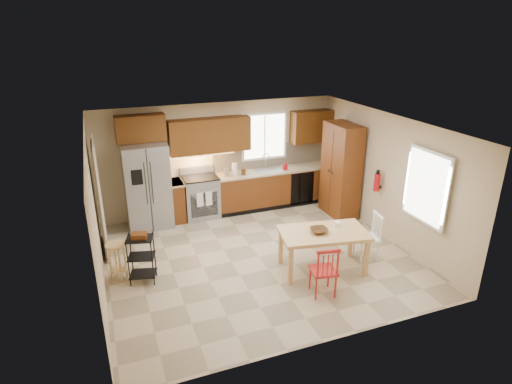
{
  "coord_description": "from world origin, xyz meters",
  "views": [
    {
      "loc": [
        -2.55,
        -6.58,
        4.07
      ],
      "look_at": [
        0.1,
        0.4,
        1.15
      ],
      "focal_mm": 30.0,
      "sensor_mm": 36.0,
      "label": 1
    }
  ],
  "objects_px": {
    "chair_red": "(323,269)",
    "utility_cart": "(142,259)",
    "pantry": "(341,170)",
    "table_bowl": "(319,233)",
    "dining_table": "(322,251)",
    "bar_stool": "(118,261)",
    "fire_extinguisher": "(377,182)",
    "chair_white": "(367,237)",
    "table_jar": "(337,225)",
    "range_stove": "(201,197)",
    "refrigerator": "(147,186)",
    "soap_bottle": "(285,166)"
  },
  "relations": [
    {
      "from": "dining_table",
      "to": "chair_red",
      "type": "relative_size",
      "value": 1.7
    },
    {
      "from": "dining_table",
      "to": "bar_stool",
      "type": "relative_size",
      "value": 2.2
    },
    {
      "from": "range_stove",
      "to": "dining_table",
      "type": "relative_size",
      "value": 0.61
    },
    {
      "from": "chair_white",
      "to": "soap_bottle",
      "type": "bearing_deg",
      "value": 17.31
    },
    {
      "from": "refrigerator",
      "to": "dining_table",
      "type": "bearing_deg",
      "value": -48.51
    },
    {
      "from": "dining_table",
      "to": "range_stove",
      "type": "bearing_deg",
      "value": 125.81
    },
    {
      "from": "range_stove",
      "to": "pantry",
      "type": "bearing_deg",
      "value": -18.29
    },
    {
      "from": "table_jar",
      "to": "fire_extinguisher",
      "type": "bearing_deg",
      "value": 31.53
    },
    {
      "from": "utility_cart",
      "to": "range_stove",
      "type": "bearing_deg",
      "value": 70.51
    },
    {
      "from": "refrigerator",
      "to": "bar_stool",
      "type": "bearing_deg",
      "value": -112.02
    },
    {
      "from": "pantry",
      "to": "fire_extinguisher",
      "type": "bearing_deg",
      "value": -79.22
    },
    {
      "from": "pantry",
      "to": "table_bowl",
      "type": "height_order",
      "value": "pantry"
    },
    {
      "from": "fire_extinguisher",
      "to": "chair_white",
      "type": "relative_size",
      "value": 0.41
    },
    {
      "from": "table_jar",
      "to": "utility_cart",
      "type": "xyz_separation_m",
      "value": [
        -3.34,
        0.65,
        -0.34
      ]
    },
    {
      "from": "dining_table",
      "to": "table_jar",
      "type": "relative_size",
      "value": 12.19
    },
    {
      "from": "dining_table",
      "to": "fire_extinguisher",
      "type": "bearing_deg",
      "value": 38.94
    },
    {
      "from": "fire_extinguisher",
      "to": "utility_cart",
      "type": "relative_size",
      "value": 0.42
    },
    {
      "from": "utility_cart",
      "to": "chair_white",
      "type": "bearing_deg",
      "value": 5.53
    },
    {
      "from": "chair_red",
      "to": "table_bowl",
      "type": "relative_size",
      "value": 2.9
    },
    {
      "from": "chair_white",
      "to": "bar_stool",
      "type": "relative_size",
      "value": 1.29
    },
    {
      "from": "soap_bottle",
      "to": "table_bowl",
      "type": "xyz_separation_m",
      "value": [
        -0.68,
        -2.91,
        -0.25
      ]
    },
    {
      "from": "refrigerator",
      "to": "fire_extinguisher",
      "type": "bearing_deg",
      "value": -24.52
    },
    {
      "from": "table_jar",
      "to": "pantry",
      "type": "bearing_deg",
      "value": 57.74
    },
    {
      "from": "chair_white",
      "to": "table_bowl",
      "type": "distance_m",
      "value": 1.09
    },
    {
      "from": "soap_bottle",
      "to": "dining_table",
      "type": "bearing_deg",
      "value": -101.4
    },
    {
      "from": "bar_stool",
      "to": "utility_cart",
      "type": "height_order",
      "value": "utility_cart"
    },
    {
      "from": "range_stove",
      "to": "dining_table",
      "type": "xyz_separation_m",
      "value": [
        1.44,
        -2.99,
        -0.09
      ]
    },
    {
      "from": "refrigerator",
      "to": "range_stove",
      "type": "distance_m",
      "value": 1.24
    },
    {
      "from": "refrigerator",
      "to": "chair_red",
      "type": "bearing_deg",
      "value": -57.94
    },
    {
      "from": "range_stove",
      "to": "chair_white",
      "type": "height_order",
      "value": "range_stove"
    },
    {
      "from": "table_jar",
      "to": "refrigerator",
      "type": "bearing_deg",
      "value": 135.82
    },
    {
      "from": "soap_bottle",
      "to": "table_bowl",
      "type": "relative_size",
      "value": 0.63
    },
    {
      "from": "refrigerator",
      "to": "utility_cart",
      "type": "distance_m",
      "value": 2.29
    },
    {
      "from": "bar_stool",
      "to": "fire_extinguisher",
      "type": "bearing_deg",
      "value": -13.77
    },
    {
      "from": "range_stove",
      "to": "utility_cart",
      "type": "bearing_deg",
      "value": -124.88
    },
    {
      "from": "soap_bottle",
      "to": "fire_extinguisher",
      "type": "xyz_separation_m",
      "value": [
        1.15,
        -1.95,
        0.1
      ]
    },
    {
      "from": "dining_table",
      "to": "chair_white",
      "type": "height_order",
      "value": "chair_white"
    },
    {
      "from": "dining_table",
      "to": "table_bowl",
      "type": "xyz_separation_m",
      "value": [
        -0.09,
        -0.0,
        0.37
      ]
    },
    {
      "from": "fire_extinguisher",
      "to": "bar_stool",
      "type": "distance_m",
      "value": 5.19
    },
    {
      "from": "chair_red",
      "to": "table_jar",
      "type": "distance_m",
      "value": 1.06
    },
    {
      "from": "chair_red",
      "to": "utility_cart",
      "type": "xyz_separation_m",
      "value": [
        -2.66,
        1.39,
        -0.01
      ]
    },
    {
      "from": "chair_red",
      "to": "table_bowl",
      "type": "distance_m",
      "value": 0.76
    },
    {
      "from": "range_stove",
      "to": "chair_white",
      "type": "bearing_deg",
      "value": -50.87
    },
    {
      "from": "range_stove",
      "to": "bar_stool",
      "type": "distance_m",
      "value": 2.82
    },
    {
      "from": "range_stove",
      "to": "soap_bottle",
      "type": "bearing_deg",
      "value": -2.4
    },
    {
      "from": "bar_stool",
      "to": "chair_red",
      "type": "bearing_deg",
      "value": -41.6
    },
    {
      "from": "dining_table",
      "to": "table_bowl",
      "type": "distance_m",
      "value": 0.39
    },
    {
      "from": "chair_red",
      "to": "table_bowl",
      "type": "xyz_separation_m",
      "value": [
        0.26,
        0.65,
        0.3
      ]
    },
    {
      "from": "refrigerator",
      "to": "table_bowl",
      "type": "distance_m",
      "value": 3.86
    },
    {
      "from": "dining_table",
      "to": "pantry",
      "type": "bearing_deg",
      "value": 62.64
    }
  ]
}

